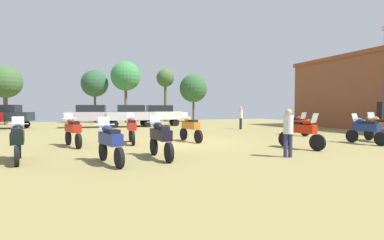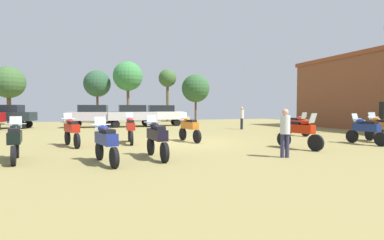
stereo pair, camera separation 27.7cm
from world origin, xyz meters
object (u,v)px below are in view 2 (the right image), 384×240
Objects in this scene: motorcycle_12 at (189,127)px; car_3 at (161,114)px; motorcycle_8 at (106,141)px; car_1 at (6,115)px; person_1 at (242,116)px; car_2 at (93,114)px; tree_3 at (8,83)px; motorcycle_7 at (366,129)px; tree_4 at (97,84)px; motorcycle_1 at (130,128)px; motorcycle_11 at (300,131)px; person_2 at (285,129)px; motorcycle_4 at (380,128)px; car_4 at (132,114)px; motorcycle_10 at (157,137)px; tree_2 at (196,88)px; motorcycle_6 at (15,140)px; motorcycle_3 at (72,130)px; motorcycle_9 at (297,124)px; tree_6 at (167,79)px; tree_5 at (128,76)px.

motorcycle_12 is 0.49× the size of car_3.
motorcycle_8 is 20.06m from car_1.
car_1 is 2.49× the size of person_1.
car_2 is 11.34m from tree_3.
tree_4 reaches higher than motorcycle_7.
tree_3 is at bearing 57.30° from car_2.
car_3 reaches higher than motorcycle_8.
motorcycle_7 is 0.34× the size of tree_4.
motorcycle_11 reaches higher than motorcycle_1.
motorcycle_1 is 1.31× the size of person_2.
motorcycle_7 is 31.67m from tree_3.
motorcycle_7 is at bearing -147.49° from motorcycle_4.
car_3 is (-1.87, 17.35, 0.43)m from motorcycle_11.
car_3 is 2.93m from car_4.
tree_3 reaches higher than motorcycle_10.
car_4 is (3.16, 17.24, 0.46)m from motorcycle_8.
tree_2 is 1.01× the size of tree_3.
motorcycle_12 is at bearing -111.13° from tree_2.
motorcycle_6 is 1.05× the size of motorcycle_7.
motorcycle_7 reaches higher than motorcycle_6.
tree_3 reaches higher than person_2.
motorcycle_7 is (13.16, -3.87, -0.02)m from motorcycle_3.
motorcycle_4 is at bearing -30.82° from motorcycle_3.
motorcycle_9 is at bearing -141.26° from car_4.
car_4 is (-10.24, 16.02, 0.43)m from motorcycle_4.
person_2 is at bearing -152.89° from car_2.
tree_4 is (-5.60, 27.53, 3.61)m from person_2.
motorcycle_1 is at bearing 146.28° from person_2.
tree_6 is at bearing -30.14° from car_4.
tree_5 reaches higher than car_3.
motorcycle_12 is at bearing 16.09° from motorcycle_6.
motorcycle_10 is 25.29m from tree_5.
motorcycle_4 is 1.02× the size of motorcycle_8.
person_1 is at bearing 26.70° from motorcycle_6.
tree_4 is at bearing 11.13° from tree_3.
car_4 is at bearing -57.89° from motorcycle_9.
tree_5 reaches higher than tree_6.
tree_2 is at bearing -95.86° from motorcycle_9.
motorcycle_10 is at bearing 22.35° from motorcycle_9.
motorcycle_3 is 1.04× the size of motorcycle_9.
tree_3 is (-8.36, 24.86, 3.63)m from motorcycle_8.
motorcycle_7 is 0.96× the size of motorcycle_11.
motorcycle_8 is at bearing -102.16° from motorcycle_1.
tree_6 is (2.88, 27.13, 4.40)m from person_2.
person_1 is 0.27× the size of tree_6.
tree_5 is (6.51, 23.80, 4.74)m from motorcycle_6.
motorcycle_9 is 7.53m from motorcycle_12.
motorcycle_8 is (-13.40, -1.22, -0.03)m from motorcycle_4.
tree_5 is 1.08× the size of tree_6.
motorcycle_4 is at bearing -0.32° from motorcycle_10.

